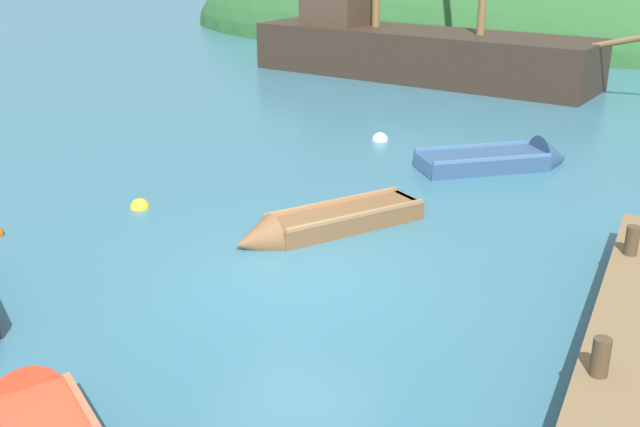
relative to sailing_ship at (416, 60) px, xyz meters
The scene contains 7 objects.
ground_plane 17.37m from the sailing_ship, 76.40° to the right, with size 120.00×120.00×0.00m, color teal.
shore_hill 15.22m from the sailing_ship, 92.64° to the left, with size 36.45×21.35×10.49m, color #2D602D.
sailing_ship is the anchor object (origin of this frame).
rowboat_portside 15.59m from the sailing_ship, 76.55° to the right, with size 2.73×3.59×0.86m.
rowboat_near_dock 11.23m from the sailing_ship, 59.71° to the right, with size 3.48×3.19×1.12m.
buoy_white 9.11m from the sailing_ship, 76.01° to the right, with size 0.43×0.43×0.43m, color white.
buoy_yellow 15.63m from the sailing_ship, 90.46° to the right, with size 0.39×0.39×0.39m, color yellow.
Camera 1 is at (5.08, -9.42, 5.09)m, focal length 41.67 mm.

